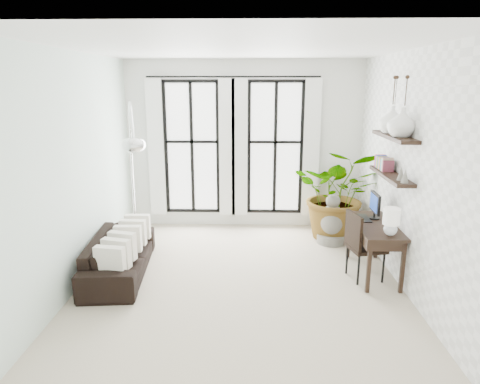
{
  "coord_description": "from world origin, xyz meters",
  "views": [
    {
      "loc": [
        0.14,
        -5.69,
        2.76
      ],
      "look_at": [
        -0.02,
        0.3,
        1.24
      ],
      "focal_mm": 32.0,
      "sensor_mm": 36.0,
      "label": 1
    }
  ],
  "objects_px": {
    "buddha": "(332,223)",
    "desk_chair": "(360,242)",
    "plant": "(338,194)",
    "sofa": "(120,255)",
    "desk": "(376,229)",
    "arc_lamp": "(132,139)"
  },
  "relations": [
    {
      "from": "desk",
      "to": "sofa",
      "type": "bearing_deg",
      "value": -179.4
    },
    {
      "from": "plant",
      "to": "arc_lamp",
      "type": "height_order",
      "value": "arc_lamp"
    },
    {
      "from": "plant",
      "to": "desk",
      "type": "relative_size",
      "value": 1.26
    },
    {
      "from": "plant",
      "to": "sofa",
      "type": "bearing_deg",
      "value": -155.25
    },
    {
      "from": "plant",
      "to": "desk_chair",
      "type": "bearing_deg",
      "value": -90.03
    },
    {
      "from": "desk",
      "to": "arc_lamp",
      "type": "relative_size",
      "value": 0.53
    },
    {
      "from": "plant",
      "to": "desk_chair",
      "type": "xyz_separation_m",
      "value": [
        -0.0,
        -1.69,
        -0.26
      ]
    },
    {
      "from": "desk",
      "to": "desk_chair",
      "type": "bearing_deg",
      "value": -153.87
    },
    {
      "from": "plant",
      "to": "desk",
      "type": "bearing_deg",
      "value": -81.56
    },
    {
      "from": "sofa",
      "to": "desk_chair",
      "type": "height_order",
      "value": "desk_chair"
    },
    {
      "from": "arc_lamp",
      "to": "buddha",
      "type": "distance_m",
      "value": 3.69
    },
    {
      "from": "plant",
      "to": "arc_lamp",
      "type": "xyz_separation_m",
      "value": [
        -3.41,
        -0.96,
        1.09
      ]
    },
    {
      "from": "plant",
      "to": "buddha",
      "type": "relative_size",
      "value": 1.86
    },
    {
      "from": "desk",
      "to": "buddha",
      "type": "relative_size",
      "value": 1.47
    },
    {
      "from": "sofa",
      "to": "desk_chair",
      "type": "relative_size",
      "value": 1.97
    },
    {
      "from": "sofa",
      "to": "plant",
      "type": "height_order",
      "value": "plant"
    },
    {
      "from": "buddha",
      "to": "desk_chair",
      "type": "bearing_deg",
      "value": -84.59
    },
    {
      "from": "sofa",
      "to": "arc_lamp",
      "type": "xyz_separation_m",
      "value": [
        0.1,
        0.66,
        1.64
      ]
    },
    {
      "from": "desk",
      "to": "desk_chair",
      "type": "xyz_separation_m",
      "value": [
        -0.24,
        -0.12,
        -0.16
      ]
    },
    {
      "from": "desk",
      "to": "buddha",
      "type": "distance_m",
      "value": 1.42
    },
    {
      "from": "plant",
      "to": "desk",
      "type": "distance_m",
      "value": 1.6
    },
    {
      "from": "arc_lamp",
      "to": "desk",
      "type": "bearing_deg",
      "value": -9.65
    }
  ]
}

